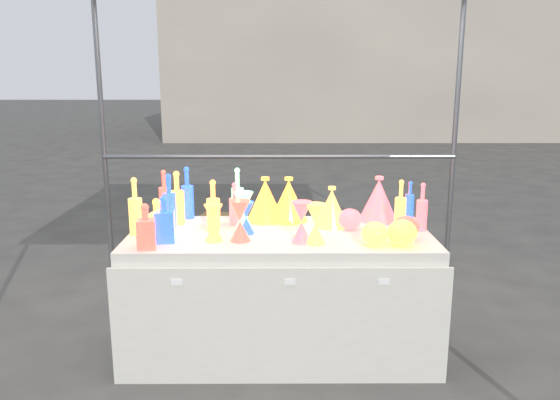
{
  "coord_description": "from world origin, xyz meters",
  "views": [
    {
      "loc": [
        -0.02,
        -3.15,
        1.66
      ],
      "look_at": [
        0.0,
        0.0,
        0.95
      ],
      "focal_mm": 35.0,
      "sensor_mm": 36.0,
      "label": 1
    }
  ],
  "objects_px": {
    "globe_0": "(402,235)",
    "lampshade_0": "(265,199)",
    "bottle_0": "(177,198)",
    "hourglass_0": "(240,221)",
    "display_table": "(280,292)",
    "cardboard_box_closed": "(228,239)",
    "decanter_0": "(157,220)"
  },
  "relations": [
    {
      "from": "globe_0",
      "to": "display_table",
      "type": "bearing_deg",
      "value": 158.53
    },
    {
      "from": "bottle_0",
      "to": "hourglass_0",
      "type": "bearing_deg",
      "value": -41.57
    },
    {
      "from": "hourglass_0",
      "to": "lampshade_0",
      "type": "height_order",
      "value": "lampshade_0"
    },
    {
      "from": "bottle_0",
      "to": "globe_0",
      "type": "xyz_separation_m",
      "value": [
        1.32,
        -0.47,
        -0.1
      ]
    },
    {
      "from": "bottle_0",
      "to": "hourglass_0",
      "type": "height_order",
      "value": "bottle_0"
    },
    {
      "from": "display_table",
      "to": "hourglass_0",
      "type": "distance_m",
      "value": 0.57
    },
    {
      "from": "cardboard_box_closed",
      "to": "lampshade_0",
      "type": "bearing_deg",
      "value": -61.03
    },
    {
      "from": "cardboard_box_closed",
      "to": "lampshade_0",
      "type": "xyz_separation_m",
      "value": [
        0.38,
        -1.39,
        0.69
      ]
    },
    {
      "from": "globe_0",
      "to": "lampshade_0",
      "type": "distance_m",
      "value": 0.95
    },
    {
      "from": "decanter_0",
      "to": "cardboard_box_closed",
      "type": "bearing_deg",
      "value": 96.11
    },
    {
      "from": "cardboard_box_closed",
      "to": "bottle_0",
      "type": "distance_m",
      "value": 1.65
    },
    {
      "from": "decanter_0",
      "to": "display_table",
      "type": "bearing_deg",
      "value": 25.74
    },
    {
      "from": "display_table",
      "to": "decanter_0",
      "type": "height_order",
      "value": "decanter_0"
    },
    {
      "from": "decanter_0",
      "to": "hourglass_0",
      "type": "height_order",
      "value": "decanter_0"
    },
    {
      "from": "lampshade_0",
      "to": "display_table",
      "type": "bearing_deg",
      "value": -83.15
    },
    {
      "from": "cardboard_box_closed",
      "to": "lampshade_0",
      "type": "distance_m",
      "value": 1.6
    },
    {
      "from": "bottle_0",
      "to": "lampshade_0",
      "type": "relative_size",
      "value": 1.18
    },
    {
      "from": "bottle_0",
      "to": "globe_0",
      "type": "relative_size",
      "value": 2.08
    },
    {
      "from": "cardboard_box_closed",
      "to": "hourglass_0",
      "type": "height_order",
      "value": "hourglass_0"
    },
    {
      "from": "display_table",
      "to": "globe_0",
      "type": "xyz_separation_m",
      "value": [
        0.67,
        -0.26,
        0.44
      ]
    },
    {
      "from": "decanter_0",
      "to": "hourglass_0",
      "type": "relative_size",
      "value": 1.05
    },
    {
      "from": "display_table",
      "to": "lampshade_0",
      "type": "xyz_separation_m",
      "value": [
        -0.09,
        0.29,
        0.52
      ]
    },
    {
      "from": "hourglass_0",
      "to": "globe_0",
      "type": "distance_m",
      "value": 0.9
    },
    {
      "from": "bottle_0",
      "to": "lampshade_0",
      "type": "distance_m",
      "value": 0.56
    },
    {
      "from": "display_table",
      "to": "hourglass_0",
      "type": "xyz_separation_m",
      "value": [
        -0.23,
        -0.16,
        0.49
      ]
    },
    {
      "from": "hourglass_0",
      "to": "cardboard_box_closed",
      "type": "bearing_deg",
      "value": 97.63
    },
    {
      "from": "lampshade_0",
      "to": "bottle_0",
      "type": "bearing_deg",
      "value": 177.1
    },
    {
      "from": "hourglass_0",
      "to": "lampshade_0",
      "type": "bearing_deg",
      "value": 73.47
    },
    {
      "from": "cardboard_box_closed",
      "to": "globe_0",
      "type": "xyz_separation_m",
      "value": [
        1.14,
        -1.95,
        0.61
      ]
    },
    {
      "from": "cardboard_box_closed",
      "to": "bottle_0",
      "type": "height_order",
      "value": "bottle_0"
    },
    {
      "from": "display_table",
      "to": "cardboard_box_closed",
      "type": "distance_m",
      "value": 1.76
    },
    {
      "from": "decanter_0",
      "to": "globe_0",
      "type": "distance_m",
      "value": 1.37
    }
  ]
}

